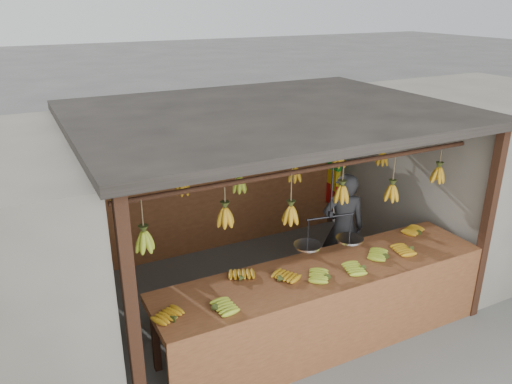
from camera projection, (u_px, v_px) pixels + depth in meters
ground at (266, 293)px, 6.43m from camera, size 80.00×80.00×0.00m
stall at (255, 139)px, 5.99m from camera, size 4.30×3.30×2.40m
neighbor_right at (477, 169)px, 7.53m from camera, size 3.00×3.00×2.30m
counter at (331, 291)px, 5.19m from camera, size 3.71×0.84×0.96m
hanging_bananas at (267, 175)px, 5.84m from camera, size 3.64×2.23×0.39m
balance_scale at (329, 239)px, 5.26m from camera, size 0.77×0.36×0.87m
vendor at (343, 228)px, 6.48m from camera, size 0.65×0.56×1.52m
bag_bundles at (334, 169)px, 8.01m from camera, size 0.08×0.26×1.23m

